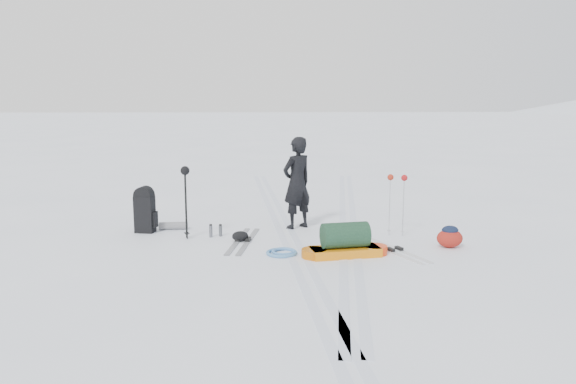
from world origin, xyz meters
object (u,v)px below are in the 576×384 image
(expedition_rucksack, at_px, (148,211))
(ski_poles_black, at_px, (185,179))
(skier, at_px, (297,183))
(pulk_sled, at_px, (345,243))

(expedition_rucksack, bearing_deg, ski_poles_black, -22.88)
(expedition_rucksack, xyz_separation_m, ski_poles_black, (0.84, -0.58, 0.72))
(skier, distance_m, ski_poles_black, 2.32)
(pulk_sled, distance_m, ski_poles_black, 3.31)
(skier, xyz_separation_m, expedition_rucksack, (-3.01, -0.20, -0.52))
(skier, bearing_deg, pulk_sled, 71.62)
(expedition_rucksack, relative_size, ski_poles_black, 0.73)
(skier, bearing_deg, expedition_rucksack, -32.58)
(skier, distance_m, expedition_rucksack, 3.07)
(pulk_sled, height_order, expedition_rucksack, expedition_rucksack)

